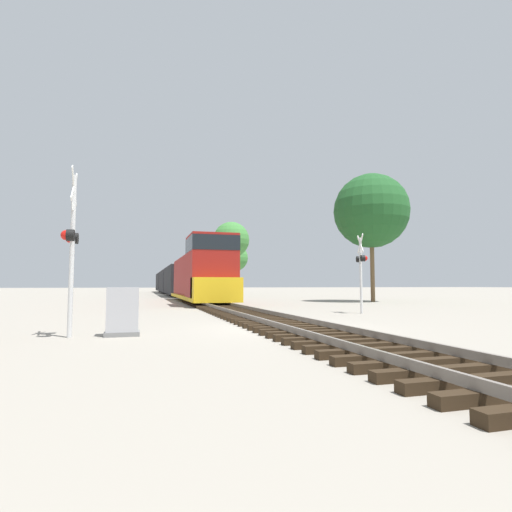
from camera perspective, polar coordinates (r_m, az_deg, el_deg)
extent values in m
plane|color=gray|center=(12.67, 4.27, -10.25)|extent=(400.00, 400.00, 0.00)
cube|color=black|center=(6.28, 29.81, -15.25)|extent=(2.60, 0.22, 0.16)
cube|color=black|center=(6.70, 26.00, -14.63)|extent=(2.60, 0.22, 0.16)
cube|color=black|center=(7.16, 22.68, -14.04)|extent=(2.60, 0.22, 0.16)
cube|color=black|center=(7.63, 19.78, -13.47)|extent=(2.60, 0.22, 0.16)
cube|color=black|center=(8.12, 17.24, -12.95)|extent=(2.60, 0.22, 0.16)
cube|color=black|center=(8.62, 14.99, -12.47)|extent=(2.60, 0.22, 0.16)
cube|color=black|center=(9.13, 13.01, -12.02)|extent=(2.60, 0.22, 0.16)
cube|color=black|center=(9.66, 11.24, -11.62)|extent=(2.60, 0.22, 0.16)
cube|color=black|center=(10.19, 9.66, -11.24)|extent=(2.60, 0.22, 0.16)
cube|color=black|center=(10.73, 8.24, -10.90)|extent=(2.60, 0.22, 0.16)
cube|color=black|center=(11.28, 6.97, -10.58)|extent=(2.60, 0.22, 0.16)
cube|color=black|center=(11.83, 5.81, -10.29)|extent=(2.60, 0.22, 0.16)
cube|color=black|center=(12.39, 4.76, -10.02)|extent=(2.60, 0.22, 0.16)
cube|color=black|center=(12.94, 3.80, -9.77)|extent=(2.60, 0.22, 0.16)
cube|color=black|center=(13.51, 2.92, -9.54)|extent=(2.60, 0.22, 0.16)
cube|color=black|center=(14.07, 2.11, -9.32)|extent=(2.60, 0.22, 0.16)
cube|color=black|center=(14.64, 1.37, -9.12)|extent=(2.60, 0.22, 0.16)
cube|color=black|center=(15.21, 0.68, -8.94)|extent=(2.60, 0.22, 0.16)
cube|color=black|center=(15.79, 0.04, -8.76)|extent=(2.60, 0.22, 0.16)
cube|color=black|center=(16.36, -0.55, -8.60)|extent=(2.60, 0.22, 0.16)
cube|color=black|center=(16.94, -1.10, -8.45)|extent=(2.60, 0.22, 0.16)
cube|color=black|center=(17.52, -1.61, -8.31)|extent=(2.60, 0.22, 0.16)
cube|color=black|center=(18.10, -2.10, -8.17)|extent=(2.60, 0.22, 0.16)
cube|color=black|center=(18.68, -2.55, -8.05)|extent=(2.60, 0.22, 0.16)
cube|color=black|center=(19.26, -2.97, -7.93)|extent=(2.60, 0.22, 0.16)
cube|color=black|center=(19.85, -3.37, -7.81)|extent=(2.60, 0.22, 0.16)
cube|color=black|center=(20.43, -3.74, -7.71)|extent=(2.60, 0.22, 0.16)
cube|color=black|center=(21.02, -4.10, -7.61)|extent=(2.60, 0.22, 0.16)
cube|color=black|center=(21.60, -4.43, -7.51)|extent=(2.60, 0.22, 0.16)
cube|color=black|center=(22.19, -4.75, -7.42)|extent=(2.60, 0.22, 0.16)
cube|color=black|center=(22.78, -5.05, -7.33)|extent=(2.60, 0.22, 0.16)
cube|color=black|center=(23.36, -5.33, -7.25)|extent=(2.60, 0.22, 0.16)
cube|color=black|center=(23.95, -5.61, -7.17)|extent=(2.60, 0.22, 0.16)
cube|color=black|center=(24.54, -5.86, -7.10)|extent=(2.60, 0.22, 0.16)
cube|color=black|center=(25.13, -6.11, -7.03)|extent=(2.60, 0.22, 0.16)
cube|color=black|center=(25.72, -6.34, -6.96)|extent=(2.60, 0.22, 0.16)
cube|color=black|center=(26.31, -6.57, -6.89)|extent=(2.60, 0.22, 0.16)
cube|color=black|center=(26.90, -6.78, -6.83)|extent=(2.60, 0.22, 0.16)
cube|color=black|center=(27.50, -6.99, -6.77)|extent=(2.60, 0.22, 0.16)
cube|color=black|center=(28.09, -7.18, -6.71)|extent=(2.60, 0.22, 0.16)
cube|color=black|center=(28.68, -7.37, -6.66)|extent=(2.60, 0.22, 0.16)
cube|color=black|center=(29.27, -7.55, -6.61)|extent=(2.60, 0.22, 0.16)
cube|color=black|center=(29.87, -7.72, -6.56)|extent=(2.60, 0.22, 0.16)
cube|color=black|center=(30.46, -7.89, -6.51)|extent=(2.60, 0.22, 0.16)
cube|color=black|center=(31.05, -8.05, -6.46)|extent=(2.60, 0.22, 0.16)
cube|color=black|center=(31.65, -8.20, -6.41)|extent=(2.60, 0.22, 0.16)
cube|color=slate|center=(12.42, 1.12, -9.29)|extent=(0.07, 160.00, 0.15)
cube|color=slate|center=(12.92, 7.28, -9.06)|extent=(0.07, 160.00, 0.15)
cube|color=maroon|center=(34.36, -8.81, -3.08)|extent=(2.48, 12.07, 3.31)
cube|color=maroon|center=(26.02, -6.42, -1.74)|extent=(2.92, 3.79, 4.25)
cube|color=black|center=(26.13, -6.39, 1.56)|extent=(2.94, 3.83, 0.93)
cube|color=gold|center=(24.13, -5.68, -4.84)|extent=(2.92, 1.72, 1.49)
cube|color=gold|center=(31.80, -8.24, -5.77)|extent=(2.97, 16.90, 0.24)
cube|color=black|center=(26.27, -6.55, -5.98)|extent=(1.58, 2.20, 1.00)
cube|color=black|center=(37.36, -9.43, -5.41)|extent=(1.58, 2.20, 1.00)
cube|color=black|center=(48.73, -10.98, -3.41)|extent=(2.77, 12.96, 3.23)
cube|color=black|center=(44.54, -10.52, -5.25)|extent=(1.58, 2.20, 0.90)
cube|color=black|center=(52.93, -11.42, -5.05)|extent=(1.58, 2.20, 0.90)
cube|color=black|center=(63.58, -12.20, -3.55)|extent=(2.77, 12.96, 3.23)
cube|color=black|center=(59.38, -11.94, -4.94)|extent=(1.58, 2.20, 0.90)
cube|color=black|center=(67.79, -12.46, -4.82)|extent=(1.58, 2.20, 0.90)
cube|color=black|center=(78.45, -12.95, -3.63)|extent=(2.77, 12.96, 3.23)
cube|color=black|center=(74.25, -12.78, -4.75)|extent=(1.58, 2.20, 0.90)
cube|color=black|center=(82.66, -13.13, -4.68)|extent=(1.58, 2.20, 0.90)
cylinder|color=silver|center=(11.43, -24.81, 0.10)|extent=(0.12, 0.12, 4.24)
cube|color=white|center=(11.69, -24.53, 9.03)|extent=(0.04, 0.93, 0.93)
cube|color=white|center=(11.69, -24.53, 9.03)|extent=(0.04, 0.93, 0.93)
cube|color=black|center=(11.47, -24.74, 2.50)|extent=(0.07, 0.86, 0.06)
cylinder|color=black|center=(11.81, -24.50, 2.31)|extent=(0.18, 0.30, 0.30)
sphere|color=red|center=(11.83, -24.98, 2.31)|extent=(0.26, 0.26, 0.26)
cylinder|color=black|center=(11.13, -24.98, 2.70)|extent=(0.18, 0.30, 0.30)
sphere|color=red|center=(11.14, -25.49, 2.71)|extent=(0.26, 0.26, 0.26)
cube|color=white|center=(11.58, -24.62, 6.37)|extent=(0.03, 0.32, 0.20)
cylinder|color=silver|center=(19.73, 14.76, -2.68)|extent=(0.12, 0.12, 3.62)
cube|color=white|center=(19.83, 14.67, 1.68)|extent=(0.26, 0.91, 0.93)
cube|color=white|center=(19.83, 14.67, 1.68)|extent=(0.26, 0.91, 0.93)
cube|color=black|center=(19.77, 14.71, -0.39)|extent=(0.27, 0.85, 0.06)
cylinder|color=black|center=(19.43, 15.01, -0.32)|extent=(0.25, 0.33, 0.30)
sphere|color=red|center=(19.46, 15.29, -0.32)|extent=(0.26, 0.26, 0.26)
cylinder|color=black|center=(20.10, 14.43, -0.46)|extent=(0.25, 0.33, 0.30)
sphere|color=red|center=(20.13, 14.70, -0.46)|extent=(0.26, 0.26, 0.26)
cube|color=white|center=(19.78, 14.70, 0.10)|extent=(0.11, 0.32, 0.20)
cube|color=slate|center=(11.32, -18.57, -10.47)|extent=(0.89, 0.58, 0.12)
cube|color=#ADADB2|center=(11.27, -18.49, -7.23)|extent=(0.81, 0.53, 1.16)
cylinder|color=brown|center=(33.51, 16.29, -1.54)|extent=(0.34, 0.34, 5.56)
sphere|color=#1E5123|center=(34.02, 16.13, 6.21)|extent=(6.05, 6.05, 6.05)
cylinder|color=brown|center=(49.47, -3.58, -2.47)|extent=(0.48, 0.48, 5.60)
sphere|color=#3D7F38|center=(49.77, -3.56, 2.31)|extent=(4.50, 4.50, 4.50)
cylinder|color=#473521|center=(68.31, -3.10, -3.35)|extent=(0.53, 0.53, 4.61)
sphere|color=#3D7F38|center=(68.46, -3.08, -0.27)|extent=(4.59, 4.59, 4.59)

